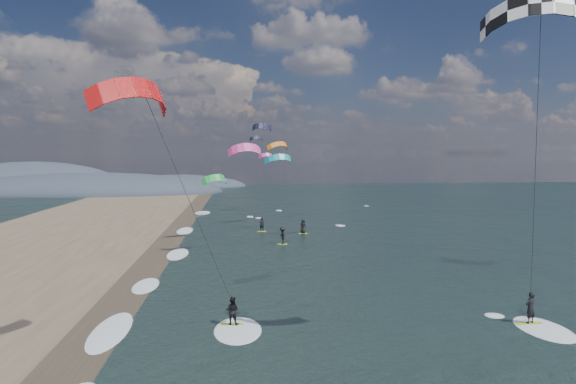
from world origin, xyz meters
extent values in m
plane|color=black|center=(0.00, 0.00, 0.00)|extent=(260.00, 260.00, 0.00)
cube|color=#382D23|center=(-12.00, 10.00, 0.00)|extent=(3.00, 240.00, 0.00)
ellipsoid|color=#3D4756|center=(-58.00, 112.00, 0.00)|extent=(48.00, 20.00, 15.00)
ellipsoid|color=#3D4756|center=(-40.00, 100.00, 0.00)|extent=(64.00, 24.00, 10.00)
ellipsoid|color=#3D4756|center=(-22.00, 120.00, 0.00)|extent=(40.00, 18.00, 7.00)
cube|color=#A9C623|center=(11.95, 4.71, 0.03)|extent=(1.44, 0.43, 0.06)
imported|color=black|center=(11.95, 4.71, 0.95)|extent=(0.76, 0.65, 1.78)
ellipsoid|color=white|center=(12.25, 3.91, 0.00)|extent=(2.60, 4.20, 0.12)
cylinder|color=black|center=(9.95, 1.71, 8.49)|extent=(0.02, 0.02, 16.09)
cube|color=#A9C623|center=(-4.73, 6.25, 0.03)|extent=(1.24, 0.38, 0.06)
imported|color=black|center=(-4.73, 6.25, 0.84)|extent=(0.90, 0.79, 1.57)
ellipsoid|color=white|center=(-4.43, 5.45, 0.00)|extent=(2.60, 4.20, 0.12)
cylinder|color=black|center=(-6.48, 3.25, 6.79)|extent=(0.02, 0.02, 12.99)
cube|color=#A9C623|center=(0.26, 29.92, 0.03)|extent=(1.10, 0.35, 0.05)
imported|color=black|center=(0.26, 29.92, 0.94)|extent=(0.95, 1.29, 1.79)
cube|color=#A9C623|center=(3.38, 36.53, 0.03)|extent=(1.10, 0.35, 0.05)
imported|color=black|center=(3.38, 36.53, 0.89)|extent=(0.97, 0.92, 1.68)
cube|color=#A9C623|center=(-1.50, 38.52, 0.03)|extent=(1.10, 0.35, 0.05)
imported|color=black|center=(-1.50, 38.52, 0.90)|extent=(0.71, 0.58, 1.69)
ellipsoid|color=white|center=(-10.80, 6.00, 0.00)|extent=(2.40, 5.40, 0.11)
ellipsoid|color=white|center=(-10.80, 15.00, 0.00)|extent=(2.40, 5.40, 0.11)
ellipsoid|color=white|center=(-10.80, 26.00, 0.00)|extent=(2.40, 5.40, 0.11)
ellipsoid|color=white|center=(-10.80, 40.00, 0.00)|extent=(2.40, 5.40, 0.11)
ellipsoid|color=white|center=(-10.80, 58.00, 0.00)|extent=(2.40, 5.40, 0.11)
camera|label=1|loc=(-4.34, -20.15, 9.60)|focal=30.00mm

